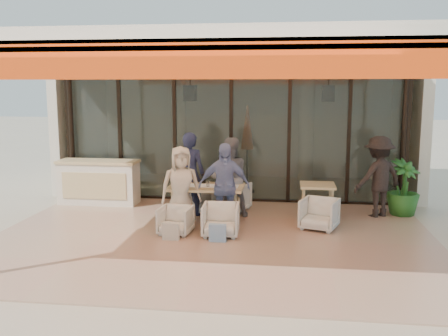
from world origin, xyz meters
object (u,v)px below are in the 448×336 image
Objects in this scene: host_counter at (99,182)px; dining_table at (206,189)px; diner_periwinkle at (224,186)px; diner_cream at (181,187)px; standing_woman at (378,177)px; chair_near_right at (221,219)px; chair_near_left at (176,219)px; potted_palm at (403,188)px; diner_grey at (230,178)px; chair_far_right at (232,195)px; chair_far_left at (195,195)px; diner_navy at (190,174)px; side_chair at (319,213)px; side_table at (317,189)px.

host_counter is 1.23× the size of dining_table.
diner_periwinkle is (3.14, -1.64, 0.30)m from host_counter.
diner_cream is 4.13m from standing_woman.
chair_near_left is at bearing 177.49° from chair_near_right.
diner_grey is at bearing -171.19° from potted_palm.
dining_table is at bearing -15.25° from standing_woman.
chair_far_right is 1.48m from diner_periwinkle.
potted_palm is at bearing -1.51° from host_counter.
chair_far_left is 0.41× the size of diner_periwinkle.
diner_navy reaches higher than chair_near_left.
chair_near_left is 0.35× the size of diner_grey.
standing_woman reaches higher than diner_cream.
host_counter reaches higher than side_chair.
chair_far_right is 0.70m from diner_grey.
diner_periwinkle reaches higher than diner_cream.
side_table is at bearing -12.48° from standing_woman.
diner_periwinkle reaches higher than chair_near_left.
diner_cream is at bearing 108.30° from chair_far_left.
diner_grey reaches higher than host_counter.
chair_near_right is 2.32m from side_table.
chair_far_left is at bearing 173.84° from side_chair.
chair_near_right is at bearing -141.94° from side_table.
diner_navy is 2.81m from side_chair.
diner_navy reaches higher than side_table.
standing_woman is (3.08, 1.28, 0.02)m from diner_periwinkle.
diner_periwinkle is 2.24× the size of side_table.
diner_cream is at bearing -132.26° from dining_table.
diner_grey is 1.83m from side_table.
standing_woman reaches higher than chair_far_right.
side_table reaches higher than chair_far_left.
standing_woman is (1.27, 1.11, 0.52)m from side_chair.
chair_far_left is 2.08m from chair_near_right.
dining_table is 0.88× the size of standing_woman.
diner_periwinkle is at bearing -158.05° from potted_palm.
potted_palm is at bearing -164.47° from diner_navy.
side_chair reaches higher than chair_near_left.
potted_palm is at bearing 13.71° from diner_periwinkle.
host_counter is at bearing -177.83° from side_chair.
chair_far_right reaches higher than chair_near_right.
side_table is 0.43× the size of standing_woman.
chair_near_left is at bearing 37.38° from diner_grey.
potted_palm is (1.82, 0.54, -0.03)m from side_table.
chair_far_right is at bearing -30.69° from standing_woman.
diner_navy is 2.66× the size of side_chair.
side_chair is (2.24, -0.29, -0.35)m from dining_table.
chair_near_left is 0.84m from chair_near_right.
side_table reaches higher than chair_near_right.
potted_palm reaches higher than side_table.
diner_cream is (0.00, -0.90, -0.10)m from diner_navy.
chair_near_right is at bearing -51.01° from diner_cream.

